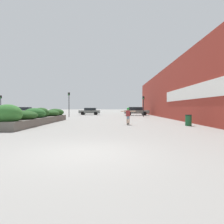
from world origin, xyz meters
TOP-DOWN VIEW (x-y plane):
  - ground_plane at (0.00, 0.00)m, footprint 300.00×300.00m
  - building_wall_right at (7.98, 19.95)m, footprint 0.67×45.18m
  - planter_box at (-5.50, 10.61)m, footprint 1.91×11.77m
  - skateboard at (2.03, 9.97)m, footprint 0.24×0.62m
  - skateboarder at (2.03, 9.97)m, footprint 1.19×0.22m
  - trash_bin at (6.50, 9.06)m, footprint 0.48×0.48m
  - car_leftmost at (-15.36, 29.72)m, footprint 4.28×1.87m
  - car_center_left at (4.79, 29.57)m, footprint 4.34×1.94m
  - car_center_right at (-3.79, 31.98)m, footprint 3.94×1.84m
  - car_rightmost at (16.44, 31.27)m, footprint 4.12×1.91m
  - traffic_light_left at (-6.02, 24.34)m, footprint 0.28×0.30m
  - traffic_light_right at (5.29, 24.12)m, footprint 0.28×0.30m
  - traffic_light_far_left at (-16.43, 24.17)m, footprint 0.28×0.30m

SIDE VIEW (x-z plane):
  - ground_plane at x=0.00m, z-range 0.00..0.00m
  - skateboard at x=2.03m, z-range 0.02..0.12m
  - trash_bin at x=6.50m, z-range 0.00..0.84m
  - planter_box at x=-5.50m, z-range -0.17..1.39m
  - car_center_right at x=-3.79m, z-range 0.04..1.36m
  - car_leftmost at x=-15.36m, z-range 0.03..1.50m
  - car_center_left at x=4.79m, z-range 0.04..1.51m
  - car_rightmost at x=16.44m, z-range 0.03..1.59m
  - skateboarder at x=2.03m, z-range 0.23..1.50m
  - traffic_light_right at x=5.29m, z-range 0.59..3.69m
  - traffic_light_far_left at x=-16.43m, z-range 0.61..3.84m
  - traffic_light_left at x=-6.02m, z-range 0.65..4.33m
  - building_wall_right at x=7.98m, z-range -0.01..6.66m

